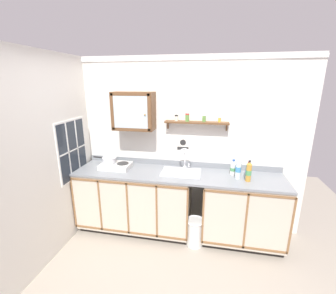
% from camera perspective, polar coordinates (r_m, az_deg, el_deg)
% --- Properties ---
extents(floor, '(5.93, 5.93, 0.00)m').
position_cam_1_polar(floor, '(3.42, 1.22, -23.38)').
color(floor, '#9E9384').
rests_on(floor, ground).
extents(back_wall, '(3.53, 0.07, 2.53)m').
position_cam_1_polar(back_wall, '(3.39, 3.19, 0.60)').
color(back_wall, silver).
rests_on(back_wall, ground).
extents(side_wall_left, '(0.05, 3.40, 2.53)m').
position_cam_1_polar(side_wall_left, '(3.15, -27.49, -2.62)').
color(side_wall_left, silver).
rests_on(side_wall_left, ground).
extents(lower_cabinet_run, '(1.66, 0.63, 0.92)m').
position_cam_1_polar(lower_cabinet_run, '(3.54, -8.20, -13.04)').
color(lower_cabinet_run, black).
rests_on(lower_cabinet_run, ground).
extents(lower_cabinet_run_right, '(1.08, 0.63, 0.92)m').
position_cam_1_polar(lower_cabinet_run_right, '(3.40, 18.18, -14.99)').
color(lower_cabinet_run_right, black).
rests_on(lower_cabinet_run_right, ground).
extents(countertop, '(2.89, 0.65, 0.03)m').
position_cam_1_polar(countertop, '(3.19, 2.24, -6.81)').
color(countertop, gray).
rests_on(countertop, lower_cabinet_run).
extents(backsplash, '(2.89, 0.02, 0.08)m').
position_cam_1_polar(backsplash, '(3.44, 3.03, -4.07)').
color(backsplash, gray).
rests_on(backsplash, countertop).
extents(sink, '(0.54, 0.41, 0.44)m').
position_cam_1_polar(sink, '(3.21, 3.37, -6.60)').
color(sink, silver).
rests_on(sink, countertop).
extents(hot_plate_stove, '(0.43, 0.30, 0.08)m').
position_cam_1_polar(hot_plate_stove, '(3.43, -12.97, -4.59)').
color(hot_plate_stove, silver).
rests_on(hot_plate_stove, countertop).
extents(saucepan, '(0.37, 0.21, 0.08)m').
position_cam_1_polar(saucepan, '(3.47, -14.53, -3.04)').
color(saucepan, silver).
rests_on(saucepan, hot_plate_stove).
extents(bottle_detergent_teal_0, '(0.07, 0.07, 0.22)m').
position_cam_1_polar(bottle_detergent_teal_0, '(3.19, 19.45, -5.54)').
color(bottle_detergent_teal_0, teal).
rests_on(bottle_detergent_teal_0, countertop).
extents(bottle_juice_amber_1, '(0.07, 0.07, 0.28)m').
position_cam_1_polar(bottle_juice_amber_1, '(3.06, 19.57, -5.86)').
color(bottle_juice_amber_1, gold).
rests_on(bottle_juice_amber_1, countertop).
extents(bottle_opaque_white_2, '(0.08, 0.08, 0.22)m').
position_cam_1_polar(bottle_opaque_white_2, '(3.22, 16.00, -5.06)').
color(bottle_opaque_white_2, white).
rests_on(bottle_opaque_white_2, countertop).
extents(bottle_water_clear_3, '(0.07, 0.07, 0.30)m').
position_cam_1_polar(bottle_water_clear_3, '(3.09, 17.20, -5.19)').
color(bottle_water_clear_3, silver).
rests_on(bottle_water_clear_3, countertop).
extents(wall_cabinet, '(0.59, 0.30, 0.53)m').
position_cam_1_polar(wall_cabinet, '(3.29, -8.60, 8.88)').
color(wall_cabinet, brown).
extents(spice_shelf, '(0.89, 0.14, 0.23)m').
position_cam_1_polar(spice_shelf, '(3.20, 7.01, 6.33)').
color(spice_shelf, brown).
extents(warning_sign, '(0.19, 0.01, 0.26)m').
position_cam_1_polar(warning_sign, '(3.36, 3.77, 0.59)').
color(warning_sign, silver).
extents(window, '(0.03, 0.64, 0.85)m').
position_cam_1_polar(window, '(3.46, -22.82, -0.69)').
color(window, '#262D38').
extents(trash_bin, '(0.25, 0.25, 0.39)m').
position_cam_1_polar(trash_bin, '(3.33, 6.76, -20.34)').
color(trash_bin, silver).
rests_on(trash_bin, ground).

